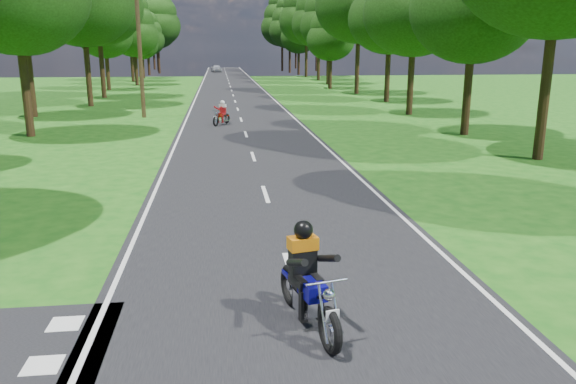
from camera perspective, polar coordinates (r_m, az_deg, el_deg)
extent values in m
plane|color=#154F12|center=(9.24, 1.88, -12.89)|extent=(160.00, 160.00, 0.00)
cube|color=black|center=(58.27, -5.75, 10.21)|extent=(7.00, 140.00, 0.02)
cube|color=silver|center=(11.03, 0.28, -8.04)|extent=(0.12, 2.00, 0.01)
cube|color=silver|center=(16.70, -2.30, -0.20)|extent=(0.12, 2.00, 0.01)
cube|color=silver|center=(22.54, -3.56, 3.63)|extent=(0.12, 2.00, 0.01)
cube|color=silver|center=(28.45, -4.30, 5.88)|extent=(0.12, 2.00, 0.01)
cube|color=silver|center=(34.39, -4.79, 7.35)|extent=(0.12, 2.00, 0.01)
cube|color=silver|center=(40.35, -5.14, 8.39)|extent=(0.12, 2.00, 0.01)
cube|color=silver|center=(46.32, -5.39, 9.16)|extent=(0.12, 2.00, 0.01)
cube|color=silver|center=(52.29, -5.59, 9.75)|extent=(0.12, 2.00, 0.01)
cube|color=silver|center=(58.27, -5.75, 10.22)|extent=(0.12, 2.00, 0.01)
cube|color=silver|center=(64.26, -5.88, 10.61)|extent=(0.12, 2.00, 0.01)
cube|color=silver|center=(70.24, -5.99, 10.93)|extent=(0.12, 2.00, 0.01)
cube|color=silver|center=(76.23, -6.08, 11.19)|extent=(0.12, 2.00, 0.01)
cube|color=silver|center=(82.22, -6.16, 11.42)|extent=(0.12, 2.00, 0.01)
cube|color=silver|center=(88.22, -6.23, 11.62)|extent=(0.12, 2.00, 0.01)
cube|color=silver|center=(94.21, -6.29, 11.79)|extent=(0.12, 2.00, 0.01)
cube|color=silver|center=(100.20, -6.34, 11.95)|extent=(0.12, 2.00, 0.01)
cube|color=silver|center=(106.20, -6.39, 12.08)|extent=(0.12, 2.00, 0.01)
cube|color=silver|center=(112.19, -6.43, 12.20)|extent=(0.12, 2.00, 0.01)
cube|color=silver|center=(118.19, -6.47, 12.31)|extent=(0.12, 2.00, 0.01)
cube|color=silver|center=(124.18, -6.50, 12.41)|extent=(0.12, 2.00, 0.01)
cube|color=silver|center=(58.29, -9.05, 10.12)|extent=(0.10, 140.00, 0.01)
cube|color=silver|center=(58.44, -2.47, 10.29)|extent=(0.10, 140.00, 0.01)
cube|color=silver|center=(8.72, -23.66, -15.81)|extent=(0.50, 0.50, 0.01)
cube|color=silver|center=(9.73, -21.68, -12.33)|extent=(0.50, 0.50, 0.01)
cylinder|color=black|center=(30.41, -25.03, 8.81)|extent=(0.40, 0.40, 3.91)
cylinder|color=black|center=(39.14, -24.63, 9.72)|extent=(0.40, 0.40, 3.79)
ellipsoid|color=black|center=(39.13, -25.37, 16.53)|extent=(6.64, 6.64, 5.64)
cylinder|color=black|center=(44.78, -19.61, 10.96)|extent=(0.40, 0.40, 4.32)
ellipsoid|color=black|center=(44.85, -20.21, 17.74)|extent=(7.56, 7.56, 6.42)
cylinder|color=black|center=(52.20, -18.33, 11.49)|extent=(0.40, 0.40, 4.40)
ellipsoid|color=black|center=(52.27, -18.82, 17.42)|extent=(7.71, 7.71, 6.55)
cylinder|color=black|center=(61.98, -17.82, 11.33)|extent=(0.40, 0.40, 3.20)
ellipsoid|color=black|center=(61.94, -18.11, 14.96)|extent=(5.60, 5.60, 4.76)
ellipsoid|color=black|center=(61.99, -18.23, 16.40)|extent=(4.80, 4.80, 4.08)
ellipsoid|color=black|center=(62.08, -18.35, 17.83)|extent=(3.60, 3.60, 3.06)
cylinder|color=black|center=(68.96, -15.15, 11.77)|extent=(0.40, 0.40, 3.22)
ellipsoid|color=black|center=(68.93, -15.38, 15.06)|extent=(5.64, 5.64, 4.79)
ellipsoid|color=black|center=(68.97, -15.47, 16.36)|extent=(4.83, 4.83, 4.11)
ellipsoid|color=black|center=(69.06, -15.56, 17.66)|extent=(3.62, 3.62, 3.08)
cylinder|color=black|center=(76.85, -15.53, 12.12)|extent=(0.40, 0.40, 3.61)
ellipsoid|color=black|center=(76.84, -15.76, 15.42)|extent=(6.31, 6.31, 5.37)
ellipsoid|color=black|center=(76.91, -15.85, 16.73)|extent=(5.41, 5.41, 4.60)
ellipsoid|color=black|center=(77.01, -15.95, 18.03)|extent=(4.06, 4.06, 3.45)
cylinder|color=black|center=(84.57, -14.50, 12.03)|extent=(0.40, 0.40, 2.67)
ellipsoid|color=black|center=(84.52, -14.65, 14.25)|extent=(4.67, 4.67, 3.97)
ellipsoid|color=black|center=(84.54, -14.70, 15.13)|extent=(4.00, 4.00, 3.40)
ellipsoid|color=black|center=(84.57, -14.76, 16.01)|extent=(3.00, 3.00, 2.55)
cylinder|color=black|center=(93.68, -13.95, 12.38)|extent=(0.40, 0.40, 3.09)
ellipsoid|color=black|center=(93.65, -14.09, 14.70)|extent=(5.40, 5.40, 4.59)
ellipsoid|color=black|center=(93.68, -14.15, 15.62)|extent=(4.63, 4.63, 3.93)
ellipsoid|color=black|center=(93.73, -14.21, 16.54)|extent=(3.47, 3.47, 2.95)
cylinder|color=black|center=(100.04, -12.98, 12.94)|extent=(0.40, 0.40, 4.48)
ellipsoid|color=black|center=(100.08, -13.17, 16.09)|extent=(7.84, 7.84, 6.66)
ellipsoid|color=black|center=(100.18, -13.24, 17.34)|extent=(6.72, 6.72, 5.71)
cylinder|color=black|center=(109.07, -13.07, 12.93)|extent=(0.40, 0.40, 4.09)
ellipsoid|color=black|center=(109.09, -13.22, 15.57)|extent=(7.16, 7.16, 6.09)
ellipsoid|color=black|center=(109.16, -13.28, 16.62)|extent=(6.14, 6.14, 5.22)
ellipsoid|color=black|center=(109.27, -13.35, 17.66)|extent=(4.61, 4.61, 3.92)
cylinder|color=black|center=(23.85, 24.56, 8.44)|extent=(0.40, 0.40, 4.56)
cylinder|color=black|center=(29.55, 17.71, 8.93)|extent=(0.40, 0.40, 3.49)
ellipsoid|color=black|center=(29.50, 18.37, 17.26)|extent=(6.12, 6.12, 5.20)
cylinder|color=black|center=(37.84, 12.33, 10.49)|extent=(0.40, 0.40, 3.69)
ellipsoid|color=black|center=(37.82, 12.71, 17.37)|extent=(6.46, 6.46, 5.49)
cylinder|color=black|center=(46.57, 10.06, 11.31)|extent=(0.40, 0.40, 3.74)
ellipsoid|color=black|center=(46.56, 10.32, 16.98)|extent=(6.55, 6.55, 5.57)
cylinder|color=black|center=(54.44, 7.04, 12.32)|extent=(0.40, 0.40, 4.64)
ellipsoid|color=black|center=(54.53, 7.23, 18.33)|extent=(8.12, 8.12, 6.91)
cylinder|color=black|center=(61.24, 4.29, 11.80)|extent=(0.40, 0.40, 2.91)
ellipsoid|color=black|center=(61.19, 4.36, 15.15)|extent=(5.09, 5.09, 4.33)
ellipsoid|color=black|center=(61.22, 4.39, 16.47)|extent=(4.36, 4.36, 3.71)
ellipsoid|color=black|center=(61.29, 4.41, 17.80)|extent=(3.27, 3.27, 2.78)
cylinder|color=black|center=(68.79, 4.09, 12.49)|extent=(0.40, 0.40, 3.88)
ellipsoid|color=black|center=(68.80, 4.17, 16.47)|extent=(6.78, 6.78, 5.77)
ellipsoid|color=black|center=(68.89, 4.20, 18.04)|extent=(5.81, 5.81, 4.94)
cylinder|color=black|center=(77.17, 3.12, 12.83)|extent=(0.40, 0.40, 4.18)
ellipsoid|color=black|center=(77.20, 3.18, 16.64)|extent=(7.31, 7.31, 6.21)
ellipsoid|color=black|center=(77.31, 3.20, 18.15)|extent=(6.27, 6.27, 5.33)
cylinder|color=black|center=(85.96, 1.86, 13.15)|extent=(0.40, 0.40, 4.63)
ellipsoid|color=black|center=(86.02, 1.89, 16.95)|extent=(8.11, 8.11, 6.89)
ellipsoid|color=black|center=(86.15, 1.91, 18.45)|extent=(6.95, 6.95, 5.91)
cylinder|color=black|center=(93.16, 1.09, 12.87)|extent=(0.40, 0.40, 3.36)
ellipsoid|color=black|center=(93.14, 1.10, 15.41)|extent=(5.88, 5.88, 5.00)
ellipsoid|color=black|center=(93.18, 1.11, 16.42)|extent=(5.04, 5.04, 4.29)
ellipsoid|color=black|center=(93.25, 1.11, 17.43)|extent=(3.78, 3.78, 3.21)
cylinder|color=black|center=(100.25, 0.18, 13.19)|extent=(0.40, 0.40, 4.09)
ellipsoid|color=black|center=(100.26, 0.18, 16.06)|extent=(7.15, 7.15, 6.08)
ellipsoid|color=black|center=(100.34, 0.18, 17.20)|extent=(6.13, 6.13, 5.21)
ellipsoid|color=black|center=(100.45, 0.18, 18.34)|extent=(4.60, 4.60, 3.91)
cylinder|color=black|center=(107.89, -0.59, 13.38)|extent=(0.40, 0.40, 4.48)
ellipsoid|color=black|center=(107.93, -0.60, 16.31)|extent=(7.84, 7.84, 6.66)
ellipsoid|color=black|center=(108.02, -0.60, 17.47)|extent=(6.72, 6.72, 5.71)
ellipsoid|color=black|center=(108.16, -0.60, 18.62)|extent=(5.04, 5.04, 4.28)
cylinder|color=black|center=(118.81, -13.43, 12.94)|extent=(0.40, 0.40, 3.84)
ellipsoid|color=black|center=(118.81, -13.57, 15.22)|extent=(6.72, 6.72, 5.71)
ellipsoid|color=black|center=(118.86, -13.63, 16.12)|extent=(5.76, 5.76, 4.90)
ellipsoid|color=black|center=(118.95, -13.68, 17.02)|extent=(4.32, 4.32, 3.67)
cylinder|color=black|center=(121.22, 0.80, 13.42)|extent=(0.40, 0.40, 4.16)
ellipsoid|color=black|center=(121.24, 0.81, 15.84)|extent=(7.28, 7.28, 6.19)
ellipsoid|color=black|center=(121.31, 0.81, 16.80)|extent=(6.24, 6.24, 5.30)
ellipsoid|color=black|center=(121.41, 0.81, 17.76)|extent=(4.68, 4.68, 3.98)
cylinder|color=black|center=(104.18, -15.44, 12.58)|extent=(0.40, 0.40, 3.52)
ellipsoid|color=black|center=(104.17, -15.61, 14.95)|extent=(6.16, 6.16, 5.24)
ellipsoid|color=black|center=(104.21, -15.67, 15.90)|extent=(5.28, 5.28, 4.49)
ellipsoid|color=black|center=(104.28, -15.74, 16.84)|extent=(3.96, 3.96, 3.37)
cylinder|color=black|center=(107.69, 2.91, 13.36)|extent=(0.40, 0.40, 4.48)
ellipsoid|color=black|center=(107.73, 2.95, 16.30)|extent=(7.84, 7.84, 6.66)
ellipsoid|color=black|center=(107.82, 2.97, 17.46)|extent=(6.72, 6.72, 5.71)
ellipsoid|color=black|center=(107.96, 2.98, 18.61)|extent=(5.04, 5.04, 4.28)
cylinder|color=#382616|center=(36.41, -14.81, 13.60)|extent=(0.26, 0.26, 8.00)
imported|color=silver|center=(103.61, -7.31, 12.36)|extent=(2.16, 4.07, 1.32)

